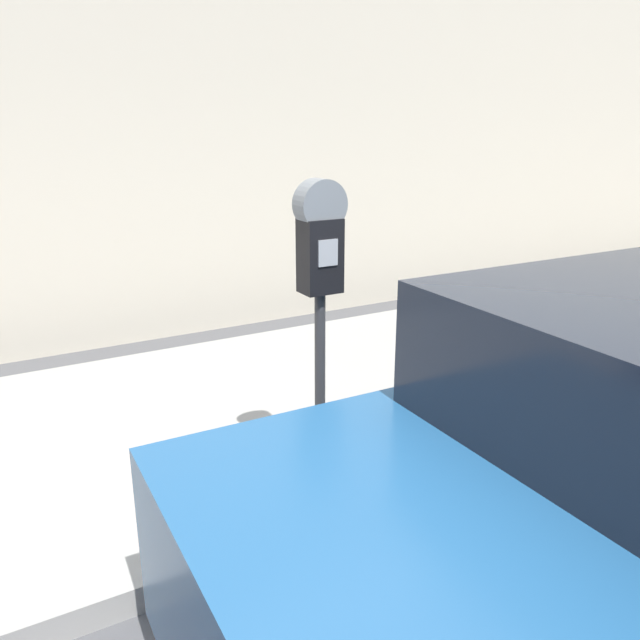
% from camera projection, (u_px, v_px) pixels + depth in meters
% --- Properties ---
extents(sidewalk, '(24.00, 2.80, 0.13)m').
position_uv_depth(sidewalk, '(151.00, 438.00, 3.95)').
color(sidewalk, '#9E9B96').
rests_on(sidewalk, ground_plane).
extents(parking_meter, '(0.23, 0.15, 1.60)m').
position_uv_depth(parking_meter, '(320.00, 265.00, 2.90)').
color(parking_meter, '#2D2D30').
rests_on(parking_meter, sidewalk).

